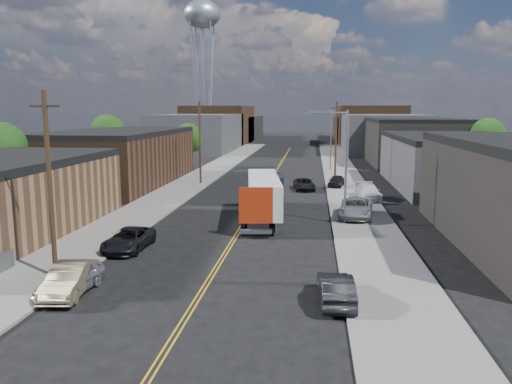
% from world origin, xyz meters
% --- Properties ---
extents(ground, '(260.00, 260.00, 0.00)m').
position_xyz_m(ground, '(0.00, 60.00, 0.00)').
color(ground, black).
rests_on(ground, ground).
extents(centerline, '(0.32, 120.00, 0.01)m').
position_xyz_m(centerline, '(0.00, 45.00, 0.01)').
color(centerline, gold).
rests_on(centerline, ground).
extents(sidewalk_left, '(5.00, 140.00, 0.15)m').
position_xyz_m(sidewalk_left, '(-9.50, 45.00, 0.07)').
color(sidewalk_left, slate).
rests_on(sidewalk_left, ground).
extents(sidewalk_right, '(5.00, 140.00, 0.15)m').
position_xyz_m(sidewalk_right, '(9.50, 45.00, 0.07)').
color(sidewalk_right, slate).
rests_on(sidewalk_right, ground).
extents(warehouse_brown, '(12.00, 26.00, 6.60)m').
position_xyz_m(warehouse_brown, '(-18.00, 44.00, 3.30)').
color(warehouse_brown, '#452D1B').
rests_on(warehouse_brown, ground).
extents(industrial_right_b, '(14.00, 24.00, 6.10)m').
position_xyz_m(industrial_right_b, '(22.00, 46.00, 3.05)').
color(industrial_right_b, '#3C3C3F').
rests_on(industrial_right_b, ground).
extents(industrial_right_c, '(14.00, 22.00, 7.60)m').
position_xyz_m(industrial_right_c, '(22.00, 72.00, 3.80)').
color(industrial_right_c, black).
rests_on(industrial_right_c, ground).
extents(skyline_left_a, '(16.00, 30.00, 8.00)m').
position_xyz_m(skyline_left_a, '(-20.00, 95.00, 4.00)').
color(skyline_left_a, '#3C3C3F').
rests_on(skyline_left_a, ground).
extents(skyline_right_a, '(16.00, 30.00, 8.00)m').
position_xyz_m(skyline_right_a, '(20.00, 95.00, 4.00)').
color(skyline_right_a, '#3C3C3F').
rests_on(skyline_right_a, ground).
extents(skyline_left_b, '(16.00, 26.00, 10.00)m').
position_xyz_m(skyline_left_b, '(-20.00, 120.00, 5.00)').
color(skyline_left_b, '#452D1B').
rests_on(skyline_left_b, ground).
extents(skyline_right_b, '(16.00, 26.00, 10.00)m').
position_xyz_m(skyline_right_b, '(20.00, 120.00, 5.00)').
color(skyline_right_b, '#452D1B').
rests_on(skyline_right_b, ground).
extents(skyline_left_c, '(16.00, 40.00, 7.00)m').
position_xyz_m(skyline_left_c, '(-20.00, 140.00, 3.50)').
color(skyline_left_c, black).
rests_on(skyline_left_c, ground).
extents(skyline_right_c, '(16.00, 40.00, 7.00)m').
position_xyz_m(skyline_right_c, '(20.00, 140.00, 3.50)').
color(skyline_right_c, black).
rests_on(skyline_right_c, ground).
extents(water_tower, '(9.00, 9.00, 36.90)m').
position_xyz_m(water_tower, '(-22.00, 110.00, 30.65)').
color(water_tower, gray).
rests_on(water_tower, ground).
extents(streetlight_near, '(3.39, 0.25, 9.00)m').
position_xyz_m(streetlight_near, '(7.60, 25.00, 5.33)').
color(streetlight_near, gray).
rests_on(streetlight_near, ground).
extents(streetlight_far, '(3.39, 0.25, 9.00)m').
position_xyz_m(streetlight_far, '(7.60, 60.00, 5.33)').
color(streetlight_far, gray).
rests_on(streetlight_far, ground).
extents(utility_pole_left_near, '(1.60, 0.26, 10.00)m').
position_xyz_m(utility_pole_left_near, '(-8.20, 10.00, 5.14)').
color(utility_pole_left_near, black).
rests_on(utility_pole_left_near, ground).
extents(utility_pole_left_far, '(1.60, 0.26, 10.00)m').
position_xyz_m(utility_pole_left_far, '(-8.20, 45.00, 5.14)').
color(utility_pole_left_far, black).
rests_on(utility_pole_left_far, ground).
extents(utility_pole_right, '(1.60, 0.26, 10.00)m').
position_xyz_m(utility_pole_right, '(8.20, 48.00, 5.14)').
color(utility_pole_right, black).
rests_on(utility_pole_right, ground).
extents(tree_left_near, '(4.85, 4.76, 7.91)m').
position_xyz_m(tree_left_near, '(-23.94, 30.00, 5.18)').
color(tree_left_near, black).
rests_on(tree_left_near, ground).
extents(tree_left_mid, '(5.10, 5.04, 8.37)m').
position_xyz_m(tree_left_mid, '(-23.94, 55.00, 5.48)').
color(tree_left_mid, black).
rests_on(tree_left_mid, ground).
extents(tree_left_far, '(4.35, 4.20, 6.97)m').
position_xyz_m(tree_left_far, '(-13.94, 62.00, 4.57)').
color(tree_left_far, black).
rests_on(tree_left_far, ground).
extents(tree_right_far, '(4.85, 4.76, 7.91)m').
position_xyz_m(tree_right_far, '(30.06, 60.00, 5.18)').
color(tree_right_far, black).
rests_on(tree_right_far, ground).
extents(semi_truck, '(3.85, 14.33, 3.67)m').
position_xyz_m(semi_truck, '(1.50, 26.73, 2.09)').
color(semi_truck, silver).
rests_on(semi_truck, ground).
extents(car_left_a, '(2.21, 4.53, 1.49)m').
position_xyz_m(car_left_a, '(-6.40, 8.10, 0.74)').
color(car_left_a, '#ACAFB1').
rests_on(car_left_a, ground).
extents(car_left_b, '(2.20, 4.78, 1.52)m').
position_xyz_m(car_left_b, '(-6.40, 8.00, 0.76)').
color(car_left_b, '#7E6F52').
rests_on(car_left_b, ground).
extents(car_left_c, '(2.39, 5.03, 1.39)m').
position_xyz_m(car_left_c, '(-6.40, 16.00, 0.69)').
color(car_left_c, black).
rests_on(car_left_c, ground).
extents(car_right_oncoming, '(1.78, 4.43, 1.43)m').
position_xyz_m(car_right_oncoming, '(6.60, 8.33, 0.72)').
color(car_right_oncoming, black).
rests_on(car_right_oncoming, ground).
extents(car_right_lot_a, '(3.35, 6.00, 1.59)m').
position_xyz_m(car_right_lot_a, '(9.05, 27.12, 0.94)').
color(car_right_lot_a, '#A8ACAE').
rests_on(car_right_lot_a, sidewalk_right).
extents(car_right_lot_b, '(2.47, 5.27, 1.49)m').
position_xyz_m(car_right_lot_b, '(11.00, 36.00, 0.89)').
color(car_right_lot_b, white).
rests_on(car_right_lot_b, sidewalk_right).
extents(car_right_lot_c, '(2.29, 4.08, 1.31)m').
position_xyz_m(car_right_lot_c, '(8.20, 44.06, 0.81)').
color(car_right_lot_c, black).
rests_on(car_right_lot_c, sidewalk_right).
extents(car_ahead_truck, '(2.74, 4.91, 1.30)m').
position_xyz_m(car_ahead_truck, '(4.50, 42.00, 0.65)').
color(car_ahead_truck, black).
rests_on(car_ahead_truck, ground).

